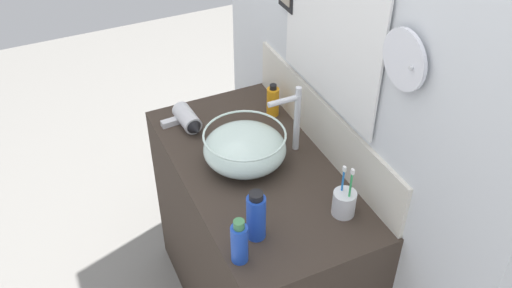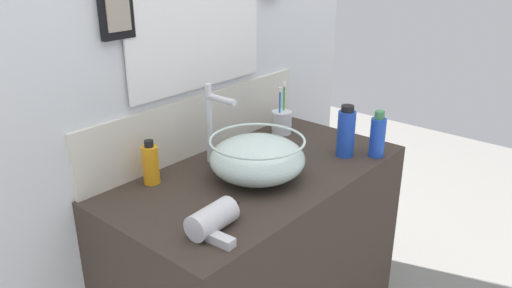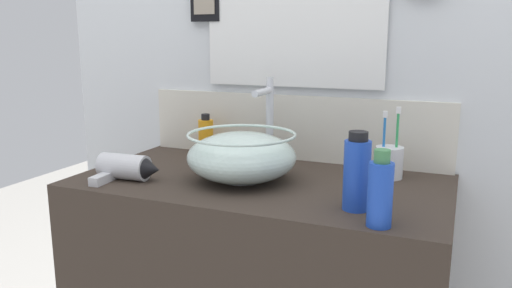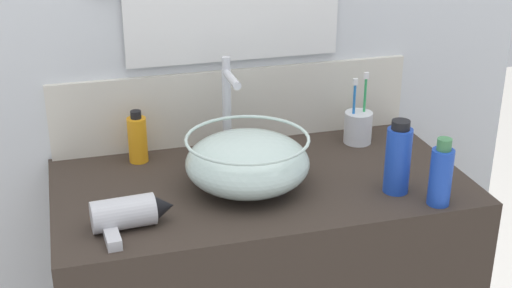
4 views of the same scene
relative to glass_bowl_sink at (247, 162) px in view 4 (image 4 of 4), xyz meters
The scene contains 7 objects.
glass_bowl_sink is the anchor object (origin of this frame).
faucet 0.21m from the glass_bowl_sink, 90.00° to the left, with size 0.02×0.13×0.27m.
hair_drier 0.32m from the glass_bowl_sink, 158.75° to the right, with size 0.18×0.14×0.07m.
toothbrush_cup 0.41m from the glass_bowl_sink, 27.29° to the left, with size 0.08×0.08×0.20m.
spray_bottle 0.45m from the glass_bowl_sink, 26.00° to the right, with size 0.05×0.05×0.16m.
soap_dispenser 0.36m from the glass_bowl_sink, 18.33° to the right, with size 0.06×0.06×0.18m.
lotion_bottle 0.33m from the glass_bowl_sink, 135.89° to the left, with size 0.05×0.05×0.14m.
Camera 4 is at (-0.44, -1.53, 1.62)m, focal length 50.00 mm.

